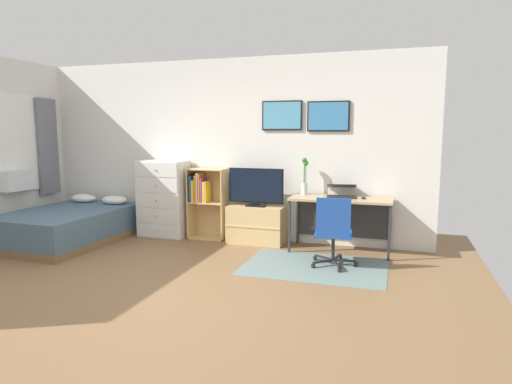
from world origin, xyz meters
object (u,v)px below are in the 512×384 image
at_px(bookshelf, 205,198).
at_px(tv_stand, 256,225).
at_px(bamboo_vase, 305,177).
at_px(dresser, 164,199).
at_px(bed, 68,225).
at_px(television, 256,187).
at_px(desk, 341,207).
at_px(laptop, 342,192).
at_px(computer_mouse, 363,198).
at_px(office_chair, 333,230).

xyz_separation_m(bookshelf, tv_stand, (0.84, -0.05, -0.35)).
relative_size(bookshelf, bamboo_vase, 2.05).
bearing_deg(dresser, bed, -147.12).
bearing_deg(television, tv_stand, 90.00).
distance_m(tv_stand, desk, 1.27).
distance_m(desk, laptop, 0.21).
bearing_deg(desk, dresser, -179.96).
distance_m(tv_stand, computer_mouse, 1.60).
height_order(television, office_chair, television).
distance_m(dresser, television, 1.53).
bearing_deg(laptop, bookshelf, 172.17).
bearing_deg(bookshelf, desk, -1.82).
distance_m(television, office_chair, 1.53).
relative_size(bed, bamboo_vase, 3.80).
bearing_deg(bamboo_vase, tv_stand, -172.98).
height_order(television, computer_mouse, television).
relative_size(bed, desk, 1.47).
bearing_deg(television, laptop, 2.35).
bearing_deg(computer_mouse, laptop, 157.45).
height_order(bed, tv_stand, bed).
distance_m(dresser, bookshelf, 0.67).
xyz_separation_m(desk, office_chair, (0.01, -0.83, -0.15)).
height_order(bed, dresser, dresser).
relative_size(bed, office_chair, 2.30).
relative_size(bed, computer_mouse, 19.03).
bearing_deg(desk, bookshelf, 178.18).
relative_size(bookshelf, tv_stand, 1.30).
bearing_deg(bamboo_vase, desk, -10.37).
relative_size(desk, computer_mouse, 12.94).
relative_size(tv_stand, office_chair, 0.96).
distance_m(dresser, desk, 2.73).
height_order(tv_stand, desk, desk).
bearing_deg(tv_stand, bamboo_vase, 7.02).
distance_m(dresser, computer_mouse, 3.03).
bearing_deg(television, bed, -164.35).
xyz_separation_m(television, bamboo_vase, (0.69, 0.11, 0.17)).
relative_size(bed, dresser, 1.68).
xyz_separation_m(dresser, bookshelf, (0.66, 0.07, 0.04)).
bearing_deg(computer_mouse, bamboo_vase, 167.61).
height_order(computer_mouse, bamboo_vase, bamboo_vase).
xyz_separation_m(bookshelf, bamboo_vase, (1.53, 0.03, 0.37)).
bearing_deg(bookshelf, bed, -155.80).
bearing_deg(tv_stand, dresser, -179.43).
xyz_separation_m(office_chair, laptop, (-0.02, 0.87, 0.35)).
xyz_separation_m(bed, laptop, (3.90, 0.80, 0.56)).
bearing_deg(tv_stand, bookshelf, 176.44).
relative_size(television, office_chair, 0.95).
bearing_deg(bed, television, 17.01).
bearing_deg(dresser, bamboo_vase, 2.60).
bearing_deg(computer_mouse, bed, -170.86).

